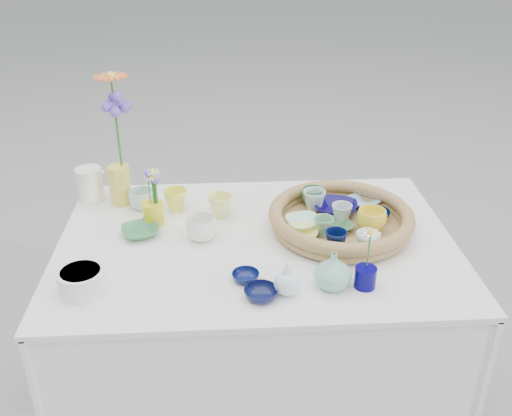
{
  "coord_description": "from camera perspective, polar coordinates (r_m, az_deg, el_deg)",
  "views": [
    {
      "loc": [
        -0.1,
        -1.56,
        1.71
      ],
      "look_at": [
        0.0,
        0.02,
        0.87
      ],
      "focal_mm": 40.0,
      "sensor_mm": 36.0,
      "label": 1
    }
  ],
  "objects": [
    {
      "name": "tray_ceramic_10",
      "position": [
        1.81,
        4.62,
        -2.54
      ],
      "size": [
        0.13,
        0.13,
        0.03
      ],
      "primitive_type": "imported",
      "rotation": [
        0.0,
        0.0,
        -0.24
      ],
      "color": "#FAEB69",
      "rests_on": "wicker_tray"
    },
    {
      "name": "single_daisy",
      "position": [
        1.59,
        11.21,
        -4.11
      ],
      "size": [
        0.08,
        0.08,
        0.12
      ],
      "primitive_type": null,
      "rotation": [
        0.0,
        0.0,
        -0.22
      ],
      "color": "white",
      "rests_on": "bud_vase_cobalt"
    },
    {
      "name": "tray_ceramic_11",
      "position": [
        1.74,
        11.05,
        -3.44
      ],
      "size": [
        0.09,
        0.09,
        0.07
      ],
      "primitive_type": "imported",
      "rotation": [
        0.0,
        0.0,
        -0.38
      ],
      "color": "silver",
      "rests_on": "wicker_tray"
    },
    {
      "name": "loose_ceramic_1",
      "position": [
        1.95,
        -3.58,
        0.24
      ],
      "size": [
        0.11,
        0.11,
        0.08
      ],
      "primitive_type": "imported",
      "rotation": [
        0.0,
        0.0,
        0.33
      ],
      "color": "#F1F384",
      "rests_on": "display_table"
    },
    {
      "name": "loose_ceramic_3",
      "position": [
        1.82,
        -5.49,
        -2.06
      ],
      "size": [
        0.11,
        0.11,
        0.08
      ],
      "primitive_type": "imported",
      "rotation": [
        0.0,
        0.0,
        -0.19
      ],
      "color": "white",
      "rests_on": "display_table"
    },
    {
      "name": "ground",
      "position": [
        2.32,
        0.03,
        -19.59
      ],
      "size": [
        80.0,
        80.0,
        0.0
      ],
      "primitive_type": "plane",
      "color": "gray"
    },
    {
      "name": "tray_ceramic_3",
      "position": [
        1.86,
        8.06,
        -1.84
      ],
      "size": [
        0.14,
        0.14,
        0.03
      ],
      "primitive_type": "imported",
      "rotation": [
        0.0,
        0.0,
        0.42
      ],
      "color": "#427A49",
      "rests_on": "wicker_tray"
    },
    {
      "name": "daisy_posy",
      "position": [
        1.89,
        -10.46,
        2.51
      ],
      "size": [
        0.09,
        0.09,
        0.14
      ],
      "primitive_type": null,
      "rotation": [
        0.0,
        0.0,
        -0.23
      ],
      "color": "silver",
      "rests_on": "daisy_cup"
    },
    {
      "name": "tray_ceramic_0",
      "position": [
        1.96,
        8.0,
        -0.02
      ],
      "size": [
        0.18,
        0.18,
        0.03
      ],
      "primitive_type": "imported",
      "rotation": [
        0.0,
        0.0,
        -0.35
      ],
      "color": "#090544",
      "rests_on": "wicker_tray"
    },
    {
      "name": "hydrangea",
      "position": [
        2.01,
        -13.61,
        7.1
      ],
      "size": [
        0.11,
        0.11,
        0.31
      ],
      "primitive_type": null,
      "rotation": [
        0.0,
        0.0,
        -0.25
      ],
      "color": "#6C4BBC",
      "rests_on": "tall_vase_yellow"
    },
    {
      "name": "white_pitcher",
      "position": [
        2.13,
        -16.27,
        2.26
      ],
      "size": [
        0.15,
        0.13,
        0.12
      ],
      "primitive_type": null,
      "rotation": [
        0.0,
        0.0,
        0.35
      ],
      "color": "white",
      "rests_on": "display_table"
    },
    {
      "name": "tray_ceramic_8",
      "position": [
        2.03,
        10.69,
        0.6
      ],
      "size": [
        0.13,
        0.13,
        0.03
      ],
      "primitive_type": "imported",
      "rotation": [
        0.0,
        0.0,
        0.4
      ],
      "color": "#96B7E6",
      "rests_on": "wicker_tray"
    },
    {
      "name": "loose_ceramic_0",
      "position": [
        2.01,
        -8.03,
        0.83
      ],
      "size": [
        0.11,
        0.11,
        0.08
      ],
      "primitive_type": "imported",
      "rotation": [
        0.0,
        0.0,
        -0.39
      ],
      "color": "#F0F347",
      "rests_on": "display_table"
    },
    {
      "name": "gerbera",
      "position": [
        2.0,
        -13.8,
        8.32
      ],
      "size": [
        0.16,
        0.16,
        0.33
      ],
      "primitive_type": null,
      "rotation": [
        0.0,
        0.0,
        -0.29
      ],
      "color": "orange",
      "rests_on": "tall_vase_yellow"
    },
    {
      "name": "wicker_tray",
      "position": [
        1.89,
        8.47,
        -1.11
      ],
      "size": [
        0.47,
        0.47,
        0.08
      ],
      "primitive_type": null,
      "color": "brown",
      "rests_on": "display_table"
    },
    {
      "name": "loose_ceramic_6",
      "position": [
        1.57,
        0.5,
        -8.55
      ],
      "size": [
        0.12,
        0.12,
        0.03
      ],
      "primitive_type": "imported",
      "rotation": [
        0.0,
        0.0,
        -0.28
      ],
      "color": "#0B113A",
      "rests_on": "display_table"
    },
    {
      "name": "display_table",
      "position": [
        2.32,
        0.03,
        -19.59
      ],
      "size": [
        1.26,
        0.86,
        0.77
      ],
      "primitive_type": null,
      "color": "white",
      "rests_on": "ground"
    },
    {
      "name": "bud_vase_seafoam",
      "position": [
        1.6,
        7.71,
        -6.2
      ],
      "size": [
        0.12,
        0.12,
        0.11
      ],
      "primitive_type": "imported",
      "rotation": [
        0.0,
        0.0,
        -0.11
      ],
      "color": "#7BBCA2",
      "rests_on": "display_table"
    },
    {
      "name": "daisy_cup",
      "position": [
        1.93,
        -10.24,
        -0.53
      ],
      "size": [
        0.08,
        0.08,
        0.08
      ],
      "primitive_type": "cylinder",
      "rotation": [
        0.0,
        0.0,
        0.19
      ],
      "color": "yellow",
      "rests_on": "display_table"
    },
    {
      "name": "loose_ceramic_2",
      "position": [
        1.88,
        -11.49,
        -2.29
      ],
      "size": [
        0.15,
        0.15,
        0.03
      ],
      "primitive_type": "imported",
      "rotation": [
        0.0,
        0.0,
        0.32
      ],
      "color": "#3B864F",
      "rests_on": "display_table"
    },
    {
      "name": "tray_ceramic_9",
      "position": [
        1.74,
        7.98,
        -3.24
      ],
      "size": [
        0.09,
        0.09,
        0.06
      ],
      "primitive_type": "imported",
      "rotation": [
        0.0,
        0.0,
        0.35
      ],
      "color": "#07123F",
      "rests_on": "wicker_tray"
    },
    {
      "name": "tray_ceramic_5",
      "position": [
        1.87,
        4.76,
        -1.46
      ],
      "size": [
        0.13,
        0.13,
        0.03
      ],
      "primitive_type": "imported",
      "rotation": [
        0.0,
        0.0,
        0.22
      ],
      "color": "#B6EED8",
      "rests_on": "wicker_tray"
    },
    {
      "name": "fluted_bowl",
      "position": [
        1.65,
        -17.02,
        -7.01
      ],
      "size": [
        0.17,
        0.17,
        0.07
      ],
      "primitive_type": null,
      "rotation": [
        0.0,
        0.0,
        0.4
      ],
      "color": "white",
      "rests_on": "display_table"
    },
    {
      "name": "tray_ceramic_2",
      "position": [
        1.86,
        11.48,
        -1.22
      ],
      "size": [
        0.1,
        0.1,
        0.08
      ],
      "primitive_type": "imported",
      "rotation": [
        0.0,
        0.0,
        0.05
      ],
      "color": "yellow",
      "rests_on": "wicker_tray"
    },
    {
      "name": "tray_ceramic_4",
      "position": [
        1.82,
        6.76,
        -1.83
      ],
      "size": [
        0.07,
        0.07,
        0.06
      ],
      "primitive_type": "imported",
      "rotation": [
        0.0,
        0.0,
        -0.09
      ],
      "color": "#71A782",
      "rests_on": "wicker_tray"
    },
    {
      "name": "tall_vase_yellow",
      "position": [
        2.08,
        -13.44,
        2.27
      ],
      "size": [
        0.09,
        0.09,
        0.14
      ],
      "primitive_type": "cylinder",
      "rotation": [
        0.0,
        0.0,
        0.16
      ],
      "color": "#E9D14B",
      "rests_on": "display_table"
    },
    {
      "name": "bud_vase_cobalt",
      "position": [
        1.63,
        10.87,
        -6.82
      ],
      "size": [
        0.07,
        0.07,
        0.06
      ],
      "primitive_type": "cylinder",
      "rotation": [
        0.0,
        0.0,
        -0.25
      ],
      "color": "#040053",
      "rests_on": "display_table"
    },
    {
      "name": "tray_ceramic_6",
      "position": [
        1.96,
        5.84,
        0.77
      ],
      "size": [
        0.09,
        0.09,
        0.07
      ],
      "primitive_type": "imported",
      "rotation": [
        0.0,
        0.0,
        0.22
      ],
      "color": "silver",
      "rests_on": "wicker_tray"
    },
    {
      "name": "loose_ceramic_5",
      "position": [
        2.04,
        -11.35,
        0.85
      ],
      "size": [
        0.11,
        0.11,
        0.07
      ],
      "primitive_type": "imported",
      "rotation": [
        0.0,
        0.0,
        0.28
      ],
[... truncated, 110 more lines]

